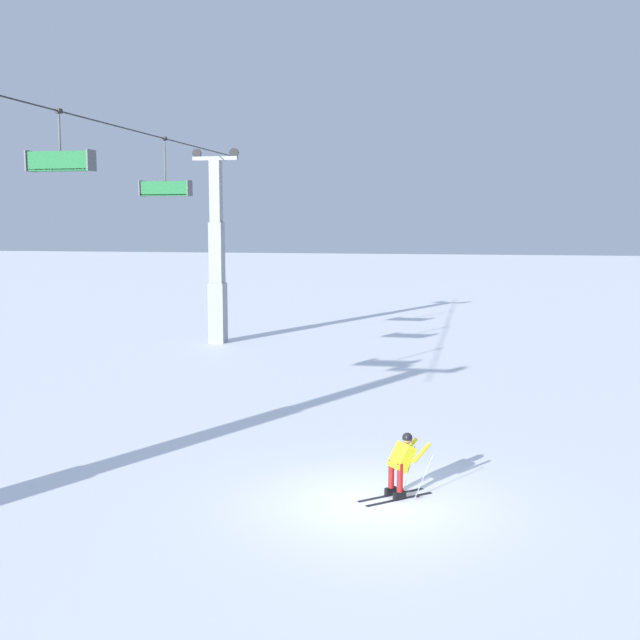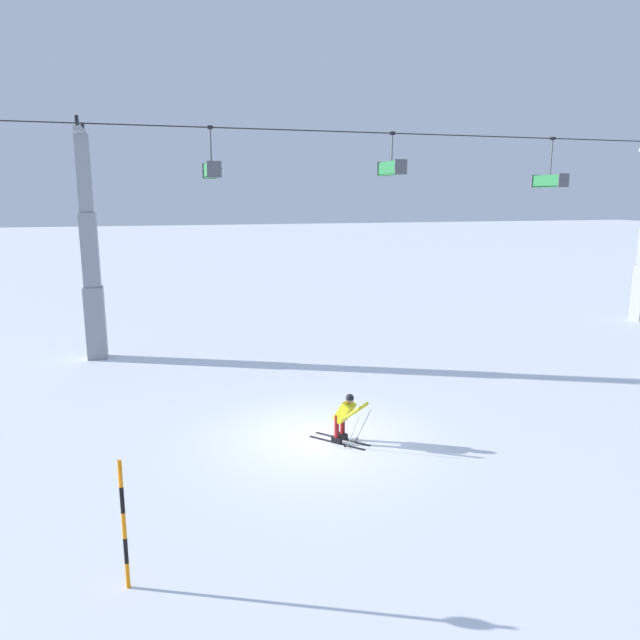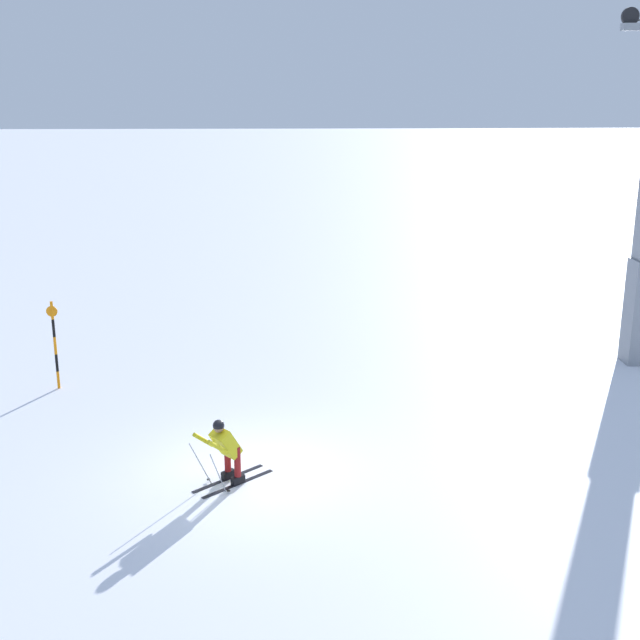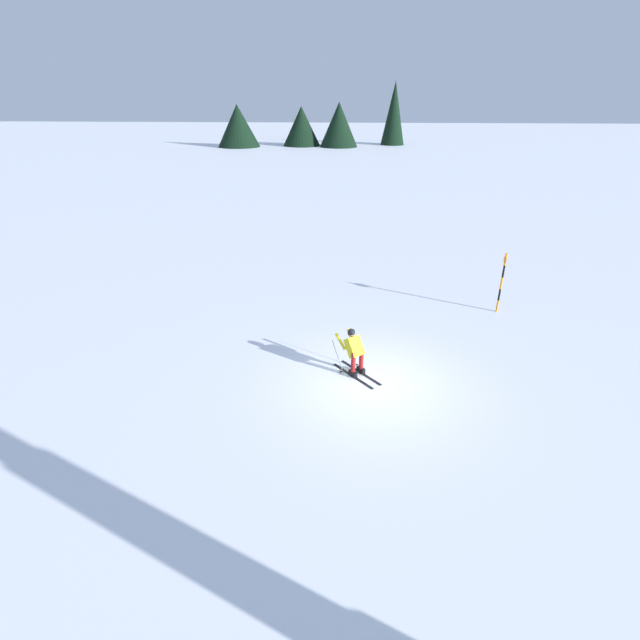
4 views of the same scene
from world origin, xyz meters
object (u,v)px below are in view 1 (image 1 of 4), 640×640
skier_carving_main (402,461)px  chairlift_seat_middle (165,188)px  chairlift_seat_second (59,161)px  lift_tower_far (217,264)px

skier_carving_main → chairlift_seat_middle: (14.05, 10.96, 6.46)m
chairlift_seat_second → chairlift_seat_middle: 8.29m
skier_carving_main → lift_tower_far: size_ratio=0.17×
lift_tower_far → chairlift_seat_second: 15.16m
skier_carving_main → chairlift_seat_second: (5.77, 10.96, 6.92)m
skier_carving_main → lift_tower_far: 23.40m
lift_tower_far → chairlift_seat_middle: size_ratio=3.98×
chairlift_seat_middle → lift_tower_far: bearing=-0.0°
chairlift_seat_second → lift_tower_far: bearing=-0.0°
lift_tower_far → chairlift_seat_middle: bearing=180.0°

